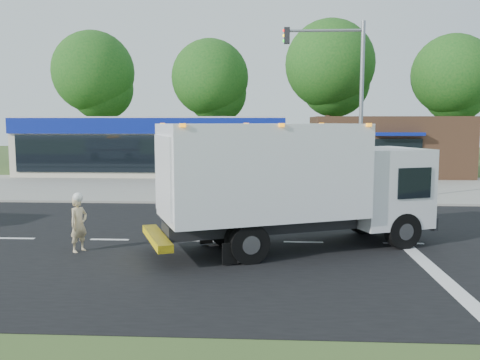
% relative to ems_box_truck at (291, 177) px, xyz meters
% --- Properties ---
extents(ground, '(120.00, 120.00, 0.00)m').
position_rel_ems_box_truck_xyz_m(ground, '(0.43, 0.76, -2.09)').
color(ground, '#385123').
rests_on(ground, ground).
extents(road_asphalt, '(60.00, 14.00, 0.02)m').
position_rel_ems_box_truck_xyz_m(road_asphalt, '(0.43, 0.76, -2.08)').
color(road_asphalt, black).
rests_on(road_asphalt, ground).
extents(sidewalk, '(60.00, 2.40, 0.12)m').
position_rel_ems_box_truck_xyz_m(sidewalk, '(0.43, 8.96, -2.03)').
color(sidewalk, gray).
rests_on(sidewalk, ground).
extents(parking_apron, '(60.00, 9.00, 0.02)m').
position_rel_ems_box_truck_xyz_m(parking_apron, '(0.43, 14.76, -2.08)').
color(parking_apron, gray).
rests_on(parking_apron, ground).
extents(lane_markings, '(55.20, 7.00, 0.01)m').
position_rel_ems_box_truck_xyz_m(lane_markings, '(1.78, -0.59, -2.07)').
color(lane_markings, silver).
rests_on(lane_markings, road_asphalt).
extents(ems_box_truck, '(8.52, 5.36, 3.62)m').
position_rel_ems_box_truck_xyz_m(ems_box_truck, '(0.00, 0.00, 0.00)').
color(ems_box_truck, black).
rests_on(ems_box_truck, ground).
extents(emergency_worker, '(0.61, 0.69, 1.70)m').
position_rel_ems_box_truck_xyz_m(emergency_worker, '(-5.98, -0.68, -1.25)').
color(emergency_worker, '#C9B286').
rests_on(emergency_worker, ground).
extents(retail_strip_mall, '(18.00, 6.20, 4.00)m').
position_rel_ems_box_truck_xyz_m(retail_strip_mall, '(-8.57, 20.69, -0.08)').
color(retail_strip_mall, beige).
rests_on(retail_strip_mall, ground).
extents(brown_storefront, '(10.00, 6.70, 4.00)m').
position_rel_ems_box_truck_xyz_m(brown_storefront, '(7.43, 20.74, -0.09)').
color(brown_storefront, '#382316').
rests_on(brown_storefront, ground).
extents(traffic_signal_pole, '(3.51, 0.25, 8.00)m').
position_rel_ems_box_truck_xyz_m(traffic_signal_pole, '(2.78, 8.36, 2.83)').
color(traffic_signal_pole, gray).
rests_on(traffic_signal_pole, ground).
extents(background_trees, '(36.77, 7.39, 12.10)m').
position_rel_ems_box_truck_xyz_m(background_trees, '(-0.42, 28.92, 5.29)').
color(background_trees, '#332114').
rests_on(background_trees, ground).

